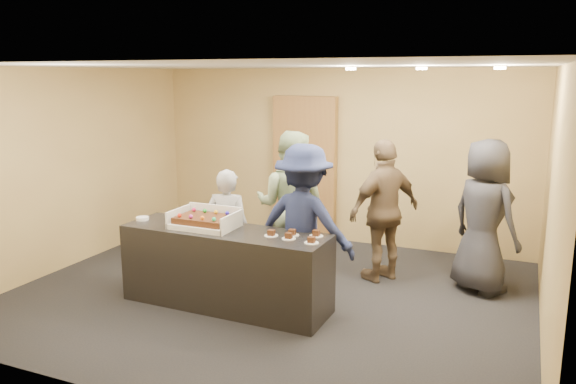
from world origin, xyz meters
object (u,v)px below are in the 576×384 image
Objects in this scene: cake_box at (206,223)px; person_brown_extra at (385,211)px; storage_cabinet at (305,168)px; plate_stack at (142,218)px; person_sage_man at (290,205)px; person_server_grey at (228,230)px; person_dark_suit at (484,216)px; person_navy_man at (304,225)px; serving_counter at (226,268)px; sheet_cake at (204,219)px.

person_brown_extra is (1.70, 1.52, -0.04)m from cake_box.
storage_cabinet reaches higher than plate_stack.
person_sage_man reaches higher than plate_stack.
person_dark_suit is at bearing -168.56° from person_server_grey.
person_navy_man is 1.28m from person_brown_extra.
person_navy_man is (1.04, 0.42, -0.02)m from cake_box.
plate_stack is 0.08× the size of person_brown_extra.
person_navy_man is at bearing 22.21° from cake_box.
cake_box is 0.47m from person_server_grey.
person_server_grey is (-0.22, 0.45, 0.30)m from serving_counter.
serving_counter is 0.61m from sheet_cake.
storage_cabinet is 3.70× the size of sheet_cake.
person_navy_man is 2.20m from person_dark_suit.
person_brown_extra is (1.63, -1.37, -0.23)m from storage_cabinet.
storage_cabinet is at bearing 72.37° from plate_stack.
storage_cabinet is at bearing 88.60° from cake_box.
person_server_grey is (-0.03, -2.47, -0.39)m from storage_cabinet.
person_navy_man is 1.02× the size of person_brown_extra.
sheet_cake reaches higher than serving_counter.
plate_stack is (-0.86, -0.01, -0.08)m from sheet_cake.
person_server_grey is 3.09m from person_dark_suit.
cake_box reaches higher than plate_stack.
serving_counter is at bearing 69.00° from person_sage_man.
person_sage_man is 2.38m from person_dark_suit.
person_brown_extra is at bearing -157.57° from person_server_grey.
person_dark_suit is (2.83, -1.29, -0.20)m from storage_cabinet.
storage_cabinet reaches higher than person_brown_extra.
serving_counter is 0.58m from person_server_grey.
plate_stack is 0.10× the size of person_server_grey.
person_brown_extra is at bearing -167.71° from person_sage_man.
cake_box is 0.38× the size of person_dark_suit.
storage_cabinet is 3.16× the size of cake_box.
person_brown_extra is at bearing -40.09° from storage_cabinet.
person_sage_man is (0.30, 1.16, 0.51)m from serving_counter.
person_navy_man reaches higher than plate_stack.
person_navy_man reaches higher than person_brown_extra.
sheet_cake is 0.34× the size of person_brown_extra.
sheet_cake is (-0.07, -2.92, -0.14)m from storage_cabinet.
cake_box is at bearing 73.25° from person_server_grey.
person_brown_extra is (1.44, 1.55, 0.46)m from serving_counter.
cake_box is 4.81× the size of plate_stack.
person_brown_extra is (1.70, 1.55, -0.09)m from sheet_cake.
serving_counter is at bearing 33.60° from person_navy_man.
serving_counter is at bearing -7.12° from person_brown_extra.
person_dark_suit reaches higher than serving_counter.
plate_stack is 1.95m from person_navy_man.
plate_stack is at bearing -107.63° from storage_cabinet.
serving_counter is at bearing 0.00° from sheet_cake.
person_dark_suit is at bearing 29.00° from cake_box.
serving_counter is 1.28× the size of person_dark_suit.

